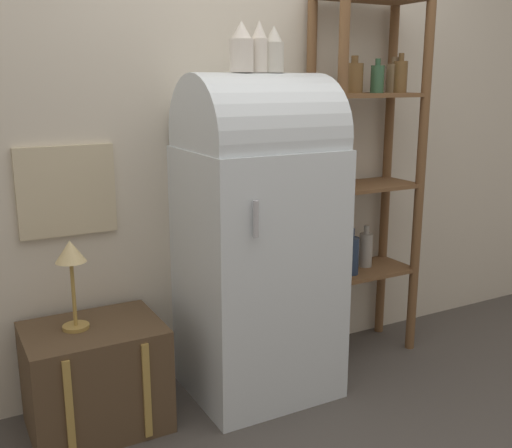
{
  "coord_description": "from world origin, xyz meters",
  "views": [
    {
      "loc": [
        -1.3,
        -2.1,
        1.48
      ],
      "look_at": [
        -0.01,
        0.26,
        0.83
      ],
      "focal_mm": 42.0,
      "sensor_mm": 36.0,
      "label": 1
    }
  ],
  "objects_px": {
    "refrigerator": "(258,233)",
    "vase_center": "(259,48)",
    "vase_left": "(242,49)",
    "vase_right": "(274,51)",
    "desk_lamp": "(71,262)",
    "suitcase_trunk": "(96,377)"
  },
  "relations": [
    {
      "from": "refrigerator",
      "to": "vase_center",
      "type": "bearing_deg",
      "value": 41.1
    },
    {
      "from": "vase_left",
      "to": "vase_center",
      "type": "bearing_deg",
      "value": 5.18
    },
    {
      "from": "vase_right",
      "to": "vase_center",
      "type": "bearing_deg",
      "value": 174.45
    },
    {
      "from": "desk_lamp",
      "to": "suitcase_trunk",
      "type": "bearing_deg",
      "value": -15.17
    },
    {
      "from": "vase_right",
      "to": "desk_lamp",
      "type": "distance_m",
      "value": 1.25
    },
    {
      "from": "refrigerator",
      "to": "desk_lamp",
      "type": "distance_m",
      "value": 0.84
    },
    {
      "from": "refrigerator",
      "to": "vase_center",
      "type": "relative_size",
      "value": 6.81
    },
    {
      "from": "suitcase_trunk",
      "to": "desk_lamp",
      "type": "height_order",
      "value": "desk_lamp"
    },
    {
      "from": "suitcase_trunk",
      "to": "vase_left",
      "type": "height_order",
      "value": "vase_left"
    },
    {
      "from": "vase_center",
      "to": "vase_right",
      "type": "relative_size",
      "value": 1.11
    },
    {
      "from": "vase_left",
      "to": "desk_lamp",
      "type": "distance_m",
      "value": 1.14
    },
    {
      "from": "suitcase_trunk",
      "to": "desk_lamp",
      "type": "relative_size",
      "value": 1.48
    },
    {
      "from": "refrigerator",
      "to": "suitcase_trunk",
      "type": "height_order",
      "value": "refrigerator"
    },
    {
      "from": "refrigerator",
      "to": "vase_right",
      "type": "height_order",
      "value": "vase_right"
    },
    {
      "from": "vase_right",
      "to": "refrigerator",
      "type": "bearing_deg",
      "value": -179.19
    },
    {
      "from": "vase_left",
      "to": "vase_center",
      "type": "xyz_separation_m",
      "value": [
        0.09,
        0.01,
        0.0
      ]
    },
    {
      "from": "vase_left",
      "to": "refrigerator",
      "type": "bearing_deg",
      "value": 0.24
    },
    {
      "from": "vase_center",
      "to": "desk_lamp",
      "type": "distance_m",
      "value": 1.21
    },
    {
      "from": "vase_center",
      "to": "vase_right",
      "type": "distance_m",
      "value": 0.07
    },
    {
      "from": "vase_right",
      "to": "desk_lamp",
      "type": "relative_size",
      "value": 0.52
    },
    {
      "from": "refrigerator",
      "to": "vase_right",
      "type": "xyz_separation_m",
      "value": [
        0.08,
        0.0,
        0.82
      ]
    },
    {
      "from": "suitcase_trunk",
      "to": "vase_center",
      "type": "xyz_separation_m",
      "value": [
        0.79,
        -0.03,
        1.38
      ]
    }
  ]
}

